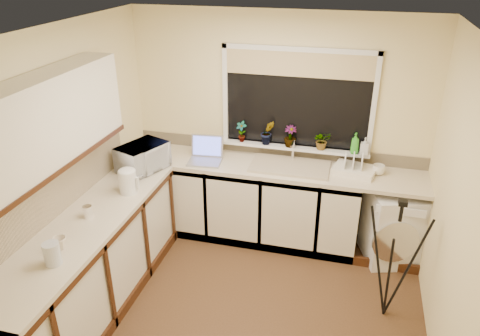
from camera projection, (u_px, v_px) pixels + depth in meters
name	position (u px, v px, depth m)	size (l,w,h in m)	color
floor	(243.00, 308.00, 4.20)	(3.20, 3.20, 0.00)	brown
ceiling	(244.00, 34.00, 3.14)	(3.20, 3.20, 0.00)	white
wall_back	(277.00, 127.00, 4.98)	(3.20, 3.20, 0.00)	#F7E4A4
wall_front	(172.00, 325.00, 2.37)	(3.20, 3.20, 0.00)	#F7E4A4
wall_left	(68.00, 169.00, 4.04)	(3.00, 3.00, 0.00)	#F7E4A4
wall_right	(458.00, 217.00, 3.31)	(3.00, 3.00, 0.00)	#F7E4A4
base_cabinet_back	(241.00, 200.00, 5.14)	(2.55, 0.60, 0.86)	silver
base_cabinet_left	(92.00, 268.00, 4.05)	(0.54, 2.40, 0.86)	silver
worktop_back	(271.00, 167.00, 4.87)	(3.20, 0.60, 0.04)	beige
worktop_left	(85.00, 225.00, 3.86)	(0.60, 2.40, 0.04)	beige
upper_cabinet	(38.00, 126.00, 3.36)	(0.28, 1.90, 0.70)	silver
splashback_left	(50.00, 195.00, 3.82)	(0.02, 2.40, 0.45)	beige
splashback_back	(276.00, 149.00, 5.08)	(3.20, 0.02, 0.14)	beige
window_glass	(297.00, 100.00, 4.78)	(1.50, 0.02, 1.00)	black
window_blind	(299.00, 64.00, 4.60)	(1.50, 0.02, 0.25)	tan
windowsill	(294.00, 147.00, 4.96)	(1.60, 0.14, 0.03)	white
sink	(290.00, 166.00, 4.81)	(0.82, 0.46, 0.03)	tan
faucet	(293.00, 150.00, 4.92)	(0.03, 0.03, 0.24)	silver
washing_machine	(395.00, 225.00, 4.74)	(0.56, 0.54, 0.79)	white
laptop	(206.00, 154.00, 4.95)	(0.38, 0.34, 0.26)	#929299
kettle	(128.00, 182.00, 4.28)	(0.17, 0.17, 0.22)	white
dish_rack	(354.00, 170.00, 4.69)	(0.41, 0.31, 0.06)	white
tripod	(393.00, 261.00, 3.89)	(0.58, 0.58, 1.17)	black
glass_jug	(52.00, 254.00, 3.31)	(0.12, 0.12, 0.18)	silver
steel_jar	(88.00, 212.00, 3.91)	(0.08, 0.08, 0.11)	white
microwave	(143.00, 157.00, 4.71)	(0.50, 0.34, 0.27)	white
plant_a	(241.00, 132.00, 5.02)	(0.12, 0.08, 0.23)	#999999
plant_b	(268.00, 132.00, 4.95)	(0.15, 0.12, 0.27)	#999999
plant_c	(290.00, 136.00, 4.89)	(0.13, 0.13, 0.23)	#999999
plant_d	(322.00, 140.00, 4.83)	(0.18, 0.15, 0.20)	#999999
soap_bottle_green	(355.00, 143.00, 4.73)	(0.09, 0.09, 0.22)	green
soap_bottle_clear	(365.00, 146.00, 4.71)	(0.08, 0.08, 0.18)	#999999
cup_back	(378.00, 170.00, 4.65)	(0.13, 0.13, 0.10)	white
cup_left	(60.00, 243.00, 3.49)	(0.11, 0.11, 0.10)	beige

